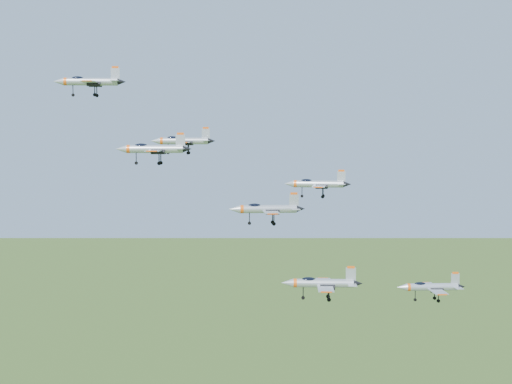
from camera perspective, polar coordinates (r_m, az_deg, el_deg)
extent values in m
cylinder|color=#A7ADB3|center=(136.35, -13.08, 8.60)|extent=(9.92, 2.02, 1.42)
cone|color=#A7ADB3|center=(137.44, -15.54, 8.52)|extent=(2.05, 1.54, 1.42)
cone|color=black|center=(135.54, -10.68, 8.66)|extent=(1.60, 1.30, 1.21)
ellipsoid|color=black|center=(136.81, -14.09, 8.79)|extent=(2.47, 1.17, 0.90)
cube|color=#A7ADB3|center=(133.28, -13.20, 8.58)|extent=(2.81, 4.96, 0.15)
cube|color=#A7ADB3|center=(139.31, -12.78, 8.39)|extent=(2.81, 4.96, 0.15)
cube|color=#A7ADB3|center=(135.82, -11.20, 9.27)|extent=(1.65, 0.23, 2.30)
cube|color=#EF5710|center=(135.93, -11.20, 9.77)|extent=(1.21, 0.23, 0.38)
cylinder|color=#A7ADB3|center=(123.44, -5.78, 4.09)|extent=(8.31, 2.00, 1.19)
cone|color=#A7ADB3|center=(123.91, -8.06, 4.07)|extent=(1.76, 1.35, 1.19)
cone|color=black|center=(123.17, -3.57, 4.10)|extent=(1.37, 1.13, 1.01)
ellipsoid|color=black|center=(123.61, -6.71, 4.29)|extent=(2.09, 1.05, 0.75)
cube|color=#A7ADB3|center=(120.87, -5.78, 3.98)|extent=(2.49, 4.21, 0.13)
cube|color=#A7ADB3|center=(125.98, -5.60, 3.99)|extent=(2.49, 4.21, 0.13)
cube|color=#A7ADB3|center=(123.21, -4.04, 4.67)|extent=(1.38, 0.24, 1.92)
cube|color=#EF5710|center=(123.22, -4.04, 5.14)|extent=(1.01, 0.23, 0.32)
cylinder|color=#A7ADB3|center=(102.37, -8.10, 3.43)|extent=(8.09, 2.11, 1.16)
cone|color=#A7ADB3|center=(103.14, -10.75, 3.40)|extent=(1.73, 1.34, 1.16)
cone|color=black|center=(101.83, -5.51, 3.45)|extent=(1.35, 1.13, 0.98)
ellipsoid|color=black|center=(102.65, -9.18, 3.66)|extent=(2.04, 1.06, 0.73)
cube|color=#A7ADB3|center=(99.88, -8.19, 3.28)|extent=(2.50, 4.13, 0.12)
cube|color=#A7ADB3|center=(104.82, -7.81, 3.33)|extent=(2.50, 4.13, 0.12)
cube|color=#A7ADB3|center=(101.92, -6.07, 4.12)|extent=(1.34, 0.27, 1.87)
cube|color=#EF5710|center=(101.92, -6.07, 4.67)|extent=(0.99, 0.24, 0.31)
cylinder|color=#A7ADB3|center=(123.48, 0.99, -1.37)|extent=(9.88, 1.86, 1.42)
cone|color=#A7ADB3|center=(123.07, -1.75, -1.39)|extent=(2.03, 1.51, 1.42)
cone|color=black|center=(124.15, 3.60, -1.35)|extent=(1.58, 1.27, 1.21)
ellipsoid|color=black|center=(123.23, -0.12, -1.13)|extent=(2.45, 1.13, 0.90)
cube|color=#A7ADB3|center=(120.50, 1.23, -1.64)|extent=(2.73, 4.91, 0.15)
cube|color=#A7ADB3|center=(126.56, 0.95, -1.35)|extent=(2.73, 4.91, 0.15)
cube|color=#A7ADB3|center=(123.85, 3.05, -0.67)|extent=(1.64, 0.21, 2.29)
cube|color=#EF5710|center=(123.75, 3.05, -0.12)|extent=(1.21, 0.21, 0.38)
cylinder|color=#A7ADB3|center=(114.63, 5.02, 0.65)|extent=(7.98, 3.17, 1.15)
cone|color=#A7ADB3|center=(114.98, 2.65, 0.67)|extent=(1.83, 1.52, 1.15)
cone|color=black|center=(114.49, 7.32, 0.62)|extent=(1.45, 1.26, 0.98)
ellipsoid|color=black|center=(114.72, 4.06, 0.87)|extent=(2.09, 1.30, 0.73)
cube|color=#A7ADB3|center=(112.17, 5.05, 0.45)|extent=(2.97, 4.28, 0.12)
cube|color=#A7ADB3|center=(117.10, 5.17, 0.61)|extent=(2.97, 4.28, 0.12)
cube|color=#A7ADB3|center=(114.43, 6.84, 1.22)|extent=(1.31, 0.45, 1.86)
cube|color=#EF5710|center=(114.39, 6.85, 1.71)|extent=(0.97, 0.37, 0.31)
cylinder|color=#A7ADB3|center=(122.28, 5.40, -7.27)|extent=(10.30, 3.14, 1.47)
cone|color=#A7ADB3|center=(122.12, 2.51, -7.28)|extent=(2.25, 1.79, 1.47)
cone|color=black|center=(122.72, 8.17, -7.26)|extent=(1.77, 1.50, 1.25)
ellipsoid|color=black|center=(122.07, 4.23, -7.02)|extent=(2.63, 1.46, 0.93)
cube|color=#A7ADB3|center=(119.25, 5.59, -7.71)|extent=(3.39, 5.35, 0.16)
cube|color=#A7ADB3|center=(125.45, 5.43, -7.11)|extent=(3.39, 5.35, 0.16)
cube|color=#A7ADB3|center=(122.31, 7.59, -6.56)|extent=(1.70, 0.41, 2.38)
cube|color=#EF5710|center=(122.09, 7.60, -5.99)|extent=(1.26, 0.36, 0.40)
cylinder|color=#A7ADB3|center=(141.32, 13.91, -7.38)|extent=(9.86, 2.08, 1.41)
cone|color=#A7ADB3|center=(139.74, 11.59, -7.48)|extent=(2.05, 1.55, 1.41)
cone|color=black|center=(143.06, 16.10, -7.28)|extent=(1.60, 1.30, 1.20)
ellipsoid|color=black|center=(140.54, 12.98, -7.21)|extent=(2.46, 1.18, 0.90)
cube|color=#A7ADB3|center=(138.60, 14.37, -7.74)|extent=(2.82, 4.95, 0.15)
cube|color=#A7ADB3|center=(144.29, 13.64, -7.25)|extent=(2.82, 4.95, 0.15)
cube|color=#A7ADB3|center=(142.40, 15.65, -6.73)|extent=(1.64, 0.24, 2.28)
cube|color=#EF5710|center=(142.18, 15.66, -6.25)|extent=(1.20, 0.23, 0.38)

